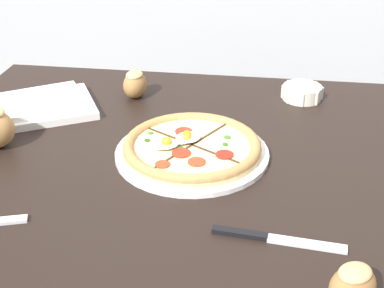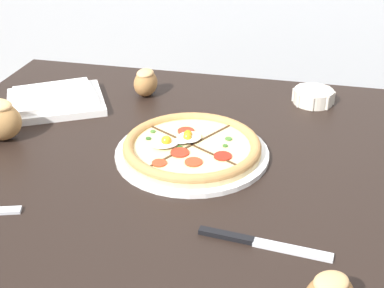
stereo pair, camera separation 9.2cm
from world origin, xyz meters
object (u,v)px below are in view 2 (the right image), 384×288
Objects in this scene: dining_table at (173,187)px; ramekin_bowl at (313,96)px; bread_piece_near at (146,82)px; napkin_folded at (55,100)px; knife_spare at (262,243)px; pizza at (192,148)px.

dining_table is 0.48m from ramekin_bowl.
dining_table is at bearing -131.78° from ramekin_bowl.
dining_table is 13.72× the size of bread_piece_near.
bread_piece_near is at bearing 117.99° from dining_table.
knife_spare is (0.62, -0.47, -0.01)m from napkin_folded.
pizza reaches higher than dining_table.
pizza reaches higher than ramekin_bowl.
knife_spare reaches higher than dining_table.
ramekin_bowl is at bearing 14.38° from napkin_folded.
pizza reaches higher than napkin_folded.
pizza is at bearing -13.19° from dining_table.
ramekin_bowl is 0.36× the size of napkin_folded.
napkin_folded reaches higher than dining_table.
bread_piece_near is at bearing 129.72° from knife_spare.
pizza is at bearing -56.10° from bread_piece_near.
bread_piece_near is (-0.16, 0.30, 0.14)m from dining_table.
bread_piece_near reaches higher than napkin_folded.
ramekin_bowl is at bearing 48.22° from dining_table.
dining_table is 0.43m from napkin_folded.
ramekin_bowl is 1.30× the size of bread_piece_near.
ramekin_bowl is at bearing 6.45° from bread_piece_near.
bread_piece_near is at bearing -173.55° from ramekin_bowl.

